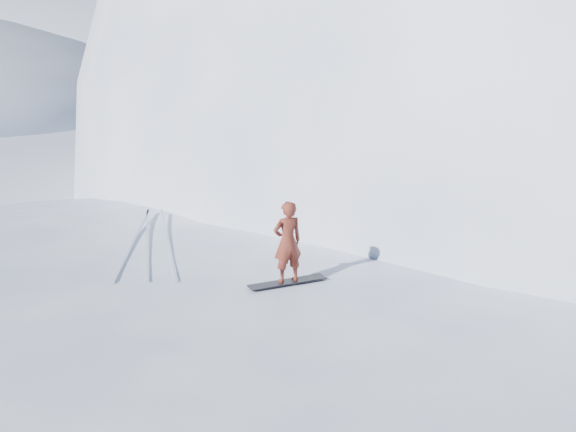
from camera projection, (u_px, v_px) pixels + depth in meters
The scene contains 7 objects.
near_ridge at pixel (193, 362), 14.53m from camera, with size 36.00×28.00×4.80m, color white.
peak_shoulder at pixel (433, 196), 30.90m from camera, with size 28.00×24.00×18.00m, color white.
far_ridge_c at pixel (60, 88), 118.44m from camera, with size 140.00×90.00×36.00m, color white.
wind_bumps at pixel (114, 381), 13.70m from camera, with size 16.00×14.40×1.00m.
snowboard at pixel (288, 282), 12.67m from camera, with size 1.61×0.30×0.03m, color black.
snowboarder at pixel (288, 242), 12.46m from camera, with size 0.59×0.39×1.63m, color maroon.
board_tracks at pixel (150, 239), 15.54m from camera, with size 1.93×5.98×0.04m.
Camera 1 is at (3.28, -10.21, 6.87)m, focal length 40.00 mm.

